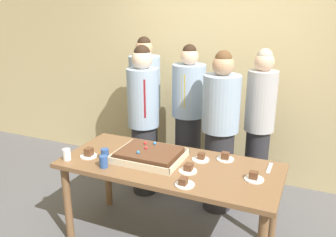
{
  "coord_description": "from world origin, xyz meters",
  "views": [
    {
      "loc": [
        1.09,
        -2.52,
        2.09
      ],
      "look_at": [
        -0.08,
        0.15,
        1.13
      ],
      "focal_mm": 37.9,
      "sensor_mm": 36.0,
      "label": 1
    }
  ],
  "objects": [
    {
      "name": "plated_slice_near_right",
      "position": [
        0.71,
        0.0,
        0.81
      ],
      "size": [
        0.15,
        0.15,
        0.07
      ],
      "color": "white",
      "rests_on": "party_table"
    },
    {
      "name": "sheet_cake",
      "position": [
        -0.2,
        0.02,
        0.83
      ],
      "size": [
        0.58,
        0.46,
        0.11
      ],
      "color": "beige",
      "rests_on": "party_table"
    },
    {
      "name": "drink_cup_middle",
      "position": [
        -0.55,
        -0.15,
        0.83
      ],
      "size": [
        0.07,
        0.07,
        0.1
      ],
      "primitive_type": "cylinder",
      "color": "#2D5199",
      "rests_on": "party_table"
    },
    {
      "name": "person_green_shirt_behind",
      "position": [
        0.23,
        0.74,
        0.86
      ],
      "size": [
        0.37,
        0.37,
        1.67
      ],
      "rotation": [
        0.0,
        0.0,
        -2.11
      ],
      "color": "#28282D",
      "rests_on": "ground_plane"
    },
    {
      "name": "interior_back_panel",
      "position": [
        0.0,
        1.6,
        1.5
      ],
      "size": [
        8.0,
        0.12,
        3.0
      ],
      "primitive_type": "cube",
      "color": "#CCB784",
      "rests_on": "ground_plane"
    },
    {
      "name": "person_far_right_suit",
      "position": [
        -0.22,
        1.04,
        0.86
      ],
      "size": [
        0.37,
        0.37,
        1.68
      ],
      "rotation": [
        0.0,
        0.0,
        -1.55
      ],
      "color": "#28282D",
      "rests_on": "ground_plane"
    },
    {
      "name": "cake_server_utensil",
      "position": [
        0.79,
        0.25,
        0.79
      ],
      "size": [
        0.03,
        0.2,
        0.01
      ],
      "primitive_type": "cube",
      "color": "silver",
      "rests_on": "party_table"
    },
    {
      "name": "drink_cup_nearest",
      "position": [
        -0.47,
        -0.28,
        0.83
      ],
      "size": [
        0.07,
        0.07,
        0.1
      ],
      "primitive_type": "cylinder",
      "color": "#2D5199",
      "rests_on": "party_table"
    },
    {
      "name": "person_back_corner",
      "position": [
        -0.82,
        1.15,
        0.89
      ],
      "size": [
        0.37,
        0.37,
        1.72
      ],
      "rotation": [
        0.0,
        0.0,
        -1.07
      ],
      "color": "#28282D",
      "rests_on": "ground_plane"
    },
    {
      "name": "plated_slice_near_left",
      "position": [
        0.25,
        -0.3,
        0.8
      ],
      "size": [
        0.15,
        0.15,
        0.06
      ],
      "color": "white",
      "rests_on": "party_table"
    },
    {
      "name": "drink_cup_far_end",
      "position": [
        -0.85,
        -0.28,
        0.83
      ],
      "size": [
        0.07,
        0.07,
        0.1
      ],
      "primitive_type": "cylinder",
      "color": "white",
      "rests_on": "party_table"
    },
    {
      "name": "plated_slice_far_right",
      "position": [
        0.22,
        0.18,
        0.8
      ],
      "size": [
        0.15,
        0.15,
        0.06
      ],
      "color": "white",
      "rests_on": "party_table"
    },
    {
      "name": "plated_slice_center_front",
      "position": [
        0.41,
        0.27,
        0.81
      ],
      "size": [
        0.15,
        0.15,
        0.07
      ],
      "color": "white",
      "rests_on": "party_table"
    },
    {
      "name": "party_table",
      "position": [
        0.0,
        0.0,
        0.69
      ],
      "size": [
        1.87,
        0.82,
        0.78
      ],
      "color": "brown",
      "rests_on": "ground_plane"
    },
    {
      "name": "person_serving_front",
      "position": [
        0.56,
        1.06,
        0.87
      ],
      "size": [
        0.31,
        0.31,
        1.67
      ],
      "rotation": [
        0.0,
        0.0,
        -2.2
      ],
      "color": "#28282D",
      "rests_on": "ground_plane"
    },
    {
      "name": "plated_slice_far_left",
      "position": [
        -0.72,
        -0.15,
        0.81
      ],
      "size": [
        0.15,
        0.15,
        0.08
      ],
      "color": "white",
      "rests_on": "party_table"
    },
    {
      "name": "plated_slice_center_back",
      "position": [
        0.2,
        -0.07,
        0.81
      ],
      "size": [
        0.15,
        0.15,
        0.07
      ],
      "color": "white",
      "rests_on": "party_table"
    },
    {
      "name": "person_striped_tie_right",
      "position": [
        -0.63,
        0.74,
        0.88
      ],
      "size": [
        0.34,
        0.34,
        1.68
      ],
      "rotation": [
        0.0,
        0.0,
        -1.03
      ],
      "color": "#28282D",
      "rests_on": "ground_plane"
    }
  ]
}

